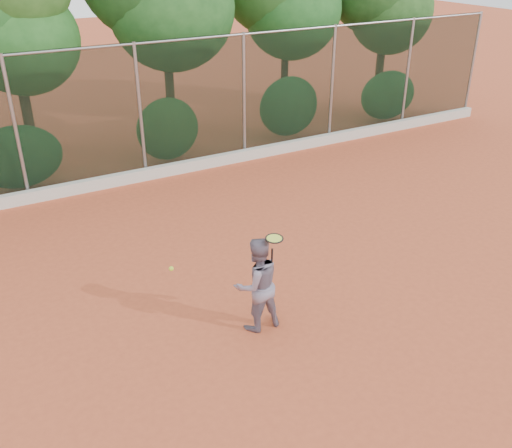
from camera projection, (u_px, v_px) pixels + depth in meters
ground at (284, 311)px, 9.86m from camera, size 80.00×80.00×0.00m
concrete_curb at (148, 174)px, 15.08m from camera, size 24.00×0.20×0.30m
tennis_player at (257, 284)px, 9.12m from camera, size 0.80×0.63×1.63m
chainlink_fence at (140, 109)px, 14.44m from camera, size 24.09×0.09×3.50m
tennis_racket at (274, 241)px, 8.72m from camera, size 0.37×0.37×0.52m
tennis_ball_in_flight at (171, 269)px, 7.84m from camera, size 0.07×0.07×0.07m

